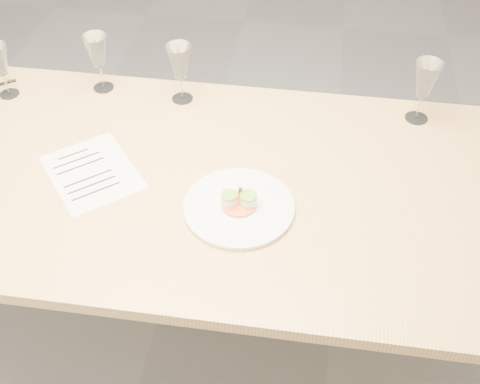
# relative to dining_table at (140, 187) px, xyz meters

# --- Properties ---
(ground) EXTENTS (7.00, 7.00, 0.00)m
(ground) POSITION_rel_dining_table_xyz_m (0.00, 0.00, -0.68)
(ground) COLOR slate
(ground) RESTS_ON ground
(dining_table) EXTENTS (2.40, 1.00, 0.75)m
(dining_table) POSITION_rel_dining_table_xyz_m (0.00, 0.00, 0.00)
(dining_table) COLOR #E1AF62
(dining_table) RESTS_ON ground
(dinner_plate) EXTENTS (0.32, 0.32, 0.08)m
(dinner_plate) POSITION_rel_dining_table_xyz_m (0.34, -0.11, 0.08)
(dinner_plate) COLOR white
(dinner_plate) RESTS_ON dining_table
(recipe_sheet) EXTENTS (0.38, 0.39, 0.00)m
(recipe_sheet) POSITION_rel_dining_table_xyz_m (-0.14, -0.02, 0.07)
(recipe_sheet) COLOR white
(recipe_sheet) RESTS_ON dining_table
(wine_glass_2) EXTENTS (0.08, 0.08, 0.21)m
(wine_glass_2) POSITION_rel_dining_table_xyz_m (-0.24, 0.42, 0.21)
(wine_glass_2) COLOR white
(wine_glass_2) RESTS_ON dining_table
(wine_glass_3) EXTENTS (0.09, 0.09, 0.21)m
(wine_glass_3) POSITION_rel_dining_table_xyz_m (0.06, 0.39, 0.22)
(wine_glass_3) COLOR white
(wine_glass_3) RESTS_ON dining_table
(wine_glass_4) EXTENTS (0.09, 0.09, 0.22)m
(wine_glass_4) POSITION_rel_dining_table_xyz_m (0.87, 0.40, 0.22)
(wine_glass_4) COLOR white
(wine_glass_4) RESTS_ON dining_table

